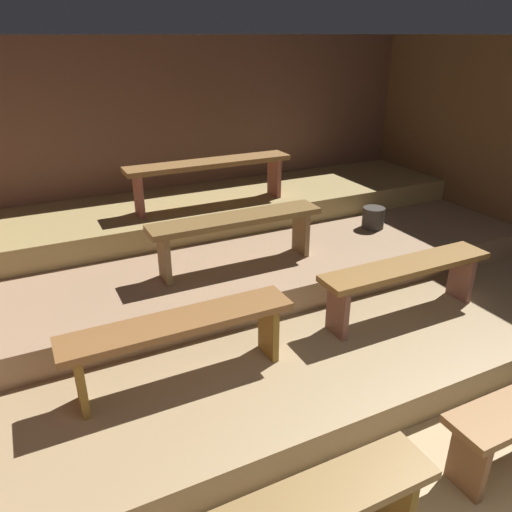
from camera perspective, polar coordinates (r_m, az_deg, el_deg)
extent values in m
cube|color=#9E8054|center=(4.32, 3.17, -11.15)|extent=(7.03, 6.13, 0.08)
cube|color=brown|center=(6.13, -9.20, 12.38)|extent=(7.03, 0.06, 2.45)
cube|color=#987F59|center=(4.79, -1.11, -4.94)|extent=(6.23, 3.85, 0.25)
cube|color=#9B7B5C|center=(5.21, -4.17, 0.61)|extent=(6.23, 2.56, 0.25)
cube|color=#A18954|center=(5.68, -6.72, 5.26)|extent=(6.23, 1.28, 0.25)
cube|color=brown|center=(3.02, 15.90, -25.05)|extent=(0.05, 0.24, 0.43)
cube|color=brown|center=(3.31, 23.30, -20.88)|extent=(0.05, 0.24, 0.43)
cube|color=brown|center=(3.35, -8.83, -7.60)|extent=(1.58, 0.31, 0.05)
cube|color=olive|center=(3.39, -19.66, -13.39)|extent=(0.05, 0.24, 0.43)
cube|color=olive|center=(3.69, 1.44, -8.44)|extent=(0.05, 0.24, 0.43)
cube|color=brown|center=(4.26, 17.05, -1.16)|extent=(1.58, 0.31, 0.05)
cube|color=brown|center=(3.98, 9.41, -6.19)|extent=(0.05, 0.24, 0.43)
cube|color=brown|center=(4.81, 22.61, -2.20)|extent=(0.05, 0.24, 0.43)
cube|color=brown|center=(4.40, -2.29, 4.30)|extent=(1.60, 0.31, 0.05)
cube|color=brown|center=(4.28, -10.55, -0.20)|extent=(0.05, 0.24, 0.43)
cube|color=brown|center=(4.78, 5.21, 2.79)|extent=(0.05, 0.24, 0.43)
cube|color=brown|center=(5.33, -5.39, 10.62)|extent=(1.80, 0.31, 0.05)
cube|color=brown|center=(5.18, -13.40, 6.87)|extent=(0.05, 0.24, 0.43)
cube|color=brown|center=(5.71, 2.12, 9.11)|extent=(0.05, 0.24, 0.43)
cylinder|color=#332D28|center=(5.58, 13.38, 4.31)|extent=(0.24, 0.24, 0.23)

